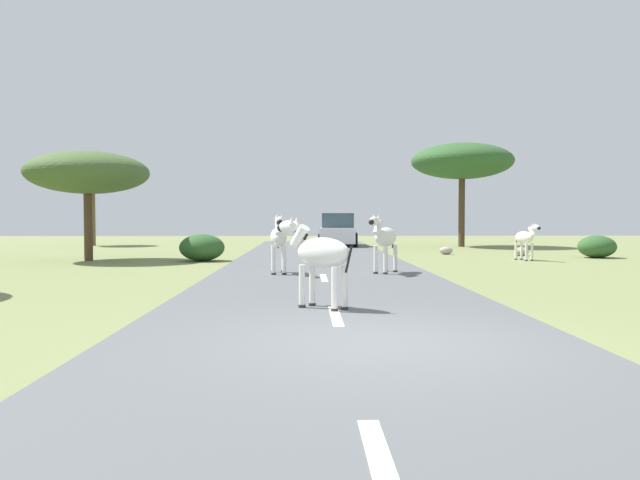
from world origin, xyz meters
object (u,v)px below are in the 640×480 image
Objects in this scene: zebra_1 at (384,238)px; rock_0 at (521,251)px; rock_1 at (446,251)px; zebra_0 at (279,238)px; bush_0 at (202,248)px; zebra_2 at (319,254)px; zebra_3 at (525,238)px; tree_2 at (462,162)px; car_0 at (338,231)px; bush_2 at (597,247)px; tree_6 at (92,184)px; tree_0 at (88,173)px.

rock_0 is (6.70, 8.32, -0.84)m from zebra_1.
rock_0 is 1.06× the size of rock_1.
zebra_0 reaches higher than bush_0.
zebra_3 is (7.81, 12.07, -0.15)m from zebra_2.
tree_2 reaches higher than zebra_0.
bush_0 is (-5.49, -10.60, -0.36)m from car_0.
bush_2 is (11.13, 13.46, -0.53)m from zebra_2.
bush_2 is (9.19, 6.96, -0.58)m from zebra_1.
bush_2 is (23.17, -10.94, -2.96)m from tree_6.
zebra_0 is 1.06× the size of zebra_1.
tree_2 is 8.48m from rock_1.
zebra_3 is at bearing -106.64° from rock_0.
rock_0 is (7.09, -7.81, -0.67)m from car_0.
zebra_2 is 17.47m from bush_2.
tree_0 is 12.70m from tree_6.
zebra_0 is at bearing 48.95° from zebra_2.
zebra_0 is at bearing 32.00° from zebra_1.
rock_0 is at bearing -43.41° from car_0.
tree_6 reaches higher than tree_0.
bush_2 is (2.98, -9.22, -4.11)m from tree_2.
car_0 is at bearing 136.29° from bush_2.
bush_0 is at bearing -167.47° from rock_0.
zebra_0 is at bearing 16.83° from zebra_3.
zebra_2 is 2.74× the size of rock_1.
car_0 is (-0.39, 16.12, -0.17)m from zebra_1.
zebra_2 is 27.32m from tree_6.
rock_1 is at bearing -129.21° from zebra_0.
rock_1 is (13.87, 3.50, -3.01)m from tree_0.
zebra_1 is at bearing -84.26° from car_0.
zebra_2 is 0.28× the size of tree_2.
rock_0 is at bearing -142.47° from zebra_0.
tree_6 is 2.45× the size of bush_0.
zebra_1 is 22.84m from tree_6.
zebra_0 is 1.06× the size of bush_0.
tree_2 is (6.60, 0.06, 3.70)m from car_0.
tree_0 is at bearing 175.71° from bush_0.
car_0 is 2.75× the size of bush_0.
bush_2 is at bearing -153.44° from zebra_0.
zebra_2 is 2.57× the size of rock_0.
tree_0 reaches higher than bush_0.
zebra_2 is 0.35× the size of car_0.
bush_2 is (9.58, -9.16, -0.41)m from car_0.
zebra_0 reaches higher than zebra_1.
zebra_2 is 14.38m from zebra_3.
car_0 is 7.57m from tree_2.
zebra_1 is at bearing -52.02° from tree_6.
tree_2 is (6.21, 16.19, 3.53)m from zebra_1.
tree_2 is at bearing -81.38° from zebra_1.
tree_6 is (-12.04, 24.40, 2.42)m from zebra_2.
tree_2 is at bearing 32.50° from tree_0.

